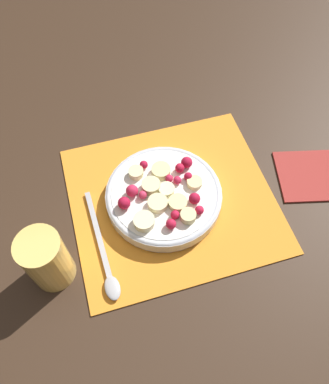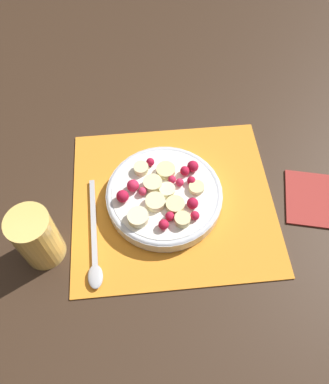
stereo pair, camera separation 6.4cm
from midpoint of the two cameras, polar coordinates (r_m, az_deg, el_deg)
ground_plane at (r=0.68m, az=3.97°, el=-1.55°), size 3.00×3.00×0.00m
placemat at (r=0.68m, az=3.99°, el=-1.43°), size 0.36×0.33×0.01m
fruit_bowl at (r=0.66m, az=2.76°, el=-1.00°), size 0.20×0.20×0.05m
spoon at (r=0.63m, az=-7.75°, el=-9.17°), size 0.03×0.21×0.01m
drinking_glass at (r=0.61m, az=-16.06°, el=-6.97°), size 0.07×0.07×0.11m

